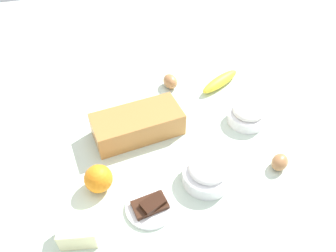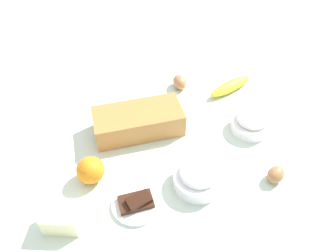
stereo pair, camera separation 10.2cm
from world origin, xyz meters
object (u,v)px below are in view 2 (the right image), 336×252
Objects in this scene: butter_block at (62,219)px; egg_beside_bowl at (180,82)px; loaf_pan at (138,121)px; egg_near_butter at (276,174)px; orange_fruit at (91,170)px; chocolate_plate at (136,203)px; flour_bowl at (251,122)px; banana at (230,86)px; sugar_bowl at (198,177)px.

egg_beside_bowl is at bearing 54.66° from butter_block.
loaf_pan is 5.01× the size of egg_near_butter.
butter_block is (-0.06, -0.14, -0.01)m from orange_fruit.
loaf_pan is at bearing 51.33° from orange_fruit.
chocolate_plate is at bearing -40.38° from orange_fruit.
loaf_pan reaches higher than egg_beside_bowl.
egg_beside_bowl reaches higher than egg_near_butter.
flour_bowl is at bearing -51.93° from egg_beside_bowl.
orange_fruit is at bearing -144.91° from banana.
egg_near_butter is (0.02, -0.41, 0.00)m from banana.
butter_block is (-0.21, -0.32, -0.01)m from loaf_pan.
loaf_pan is at bearing 146.54° from egg_near_butter.
chocolate_plate is (-0.17, -0.05, -0.02)m from sugar_bowl.
egg_near_butter is at bearing -41.40° from loaf_pan.
sugar_bowl is 2.37× the size of egg_near_butter.
sugar_bowl reaches higher than butter_block.
butter_block is at bearing -154.14° from flour_bowl.
egg_near_butter is at bearing -87.47° from flour_bowl.
sugar_bowl reaches higher than flour_bowl.
loaf_pan is 4.35× the size of egg_beside_bowl.
loaf_pan is 0.36m from flour_bowl.
banana is 0.74m from butter_block.
butter_block is at bearing -125.34° from egg_beside_bowl.
orange_fruit reaches higher than flour_bowl.
egg_beside_bowl is 0.52× the size of chocolate_plate.
banana reaches higher than chocolate_plate.
egg_near_butter is 0.87× the size of egg_beside_bowl.
egg_near_butter is at bearing -2.84° from sugar_bowl.
sugar_bowl is at bearing -10.48° from orange_fruit.
sugar_bowl is at bearing -116.40° from banana.
chocolate_plate is at bearing -129.75° from banana.
flour_bowl is 0.21m from banana.
loaf_pan is at bearing 85.18° from chocolate_plate.
orange_fruit is at bearing 169.52° from sugar_bowl.
banana is 0.19m from egg_beside_bowl.
banana is (0.35, 0.17, -0.02)m from loaf_pan.
sugar_bowl is 1.55× the size of butter_block.
flour_bowl reaches higher than chocolate_plate.
egg_near_butter is 0.45× the size of chocolate_plate.
banana is (0.20, 0.40, -0.01)m from sugar_bowl.
sugar_bowl is 1.07× the size of chocolate_plate.
egg_near_butter is (0.58, 0.07, -0.01)m from butter_block.
sugar_bowl reaches higher than egg_near_butter.
flour_bowl is at bearing 15.36° from orange_fruit.
chocolate_plate is (0.18, 0.04, -0.02)m from butter_block.
egg_near_butter reaches higher than banana.
loaf_pan reaches higher than chocolate_plate.
loaf_pan reaches higher than sugar_bowl.
egg_near_butter reaches higher than chocolate_plate.
sugar_bowl is 0.37m from butter_block.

